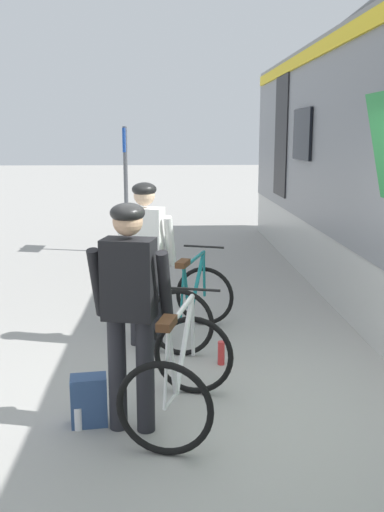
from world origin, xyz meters
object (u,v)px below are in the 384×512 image
at_px(cyclist_near_in_dark, 130,298).
at_px(water_bottle_by_the_backpack, 78,418).
at_px(water_bottle_near_the_bikes, 221,353).
at_px(cyclist_far_in_white, 145,250).
at_px(bicycle_far_teal, 193,304).
at_px(platform_sign_post, 125,168).
at_px(backpack_on_platform, 89,400).
at_px(bicycle_near_white, 180,374).

xyz_separation_m(cyclist_near_in_dark, water_bottle_by_the_backpack, (-0.42, 0.01, -0.96)).
bearing_deg(water_bottle_near_the_bikes, cyclist_far_in_white, 142.59).
xyz_separation_m(bicycle_far_teal, platform_sign_post, (-1.05, 4.90, 1.22)).
xyz_separation_m(backpack_on_platform, water_bottle_by_the_backpack, (-0.08, -0.08, -0.11)).
bearing_deg(cyclist_near_in_dark, cyclist_far_in_white, 88.31).
relative_size(cyclist_far_in_white, water_bottle_near_the_bikes, 7.37).
bearing_deg(cyclist_near_in_dark, water_bottle_near_the_bikes, 56.85).
bearing_deg(water_bottle_by_the_backpack, cyclist_far_in_white, 75.36).
bearing_deg(bicycle_far_teal, water_bottle_near_the_bikes, -71.95).
relative_size(bicycle_far_teal, platform_sign_post, 0.51).
bearing_deg(bicycle_far_teal, cyclist_far_in_white, -162.14).
xyz_separation_m(backpack_on_platform, platform_sign_post, (-0.14, 6.80, 1.42)).
bearing_deg(cyclist_far_in_white, platform_sign_post, 96.06).
bearing_deg(water_bottle_near_the_bikes, cyclist_near_in_dark, -123.15).
height_order(cyclist_near_in_dark, water_bottle_near_the_bikes, cyclist_near_in_dark).
height_order(bicycle_near_white, water_bottle_by_the_backpack, bicycle_near_white).
height_order(cyclist_far_in_white, bicycle_near_white, cyclist_far_in_white).
relative_size(bicycle_near_white, backpack_on_platform, 3.03).
bearing_deg(cyclist_far_in_white, water_bottle_by_the_backpack, -104.64).
distance_m(backpack_on_platform, water_bottle_by_the_backpack, 0.16).
relative_size(bicycle_far_teal, backpack_on_platform, 3.09).
bearing_deg(bicycle_near_white, water_bottle_by_the_backpack, -173.20).
height_order(cyclist_far_in_white, platform_sign_post, platform_sign_post).
bearing_deg(bicycle_near_white, bicycle_far_teal, 84.16).
bearing_deg(water_bottle_by_the_backpack, cyclist_near_in_dark, -1.03).
xyz_separation_m(bicycle_far_teal, water_bottle_by_the_backpack, (-0.99, -1.97, -0.31)).
bearing_deg(platform_sign_post, bicycle_far_teal, -77.90).
bearing_deg(bicycle_far_teal, bicycle_near_white, -95.84).
height_order(cyclist_near_in_dark, platform_sign_post, platform_sign_post).
bearing_deg(water_bottle_near_the_bikes, water_bottle_by_the_backpack, -134.92).
bearing_deg(backpack_on_platform, water_bottle_near_the_bikes, 37.69).
bearing_deg(bicycle_near_white, backpack_on_platform, -178.77).
xyz_separation_m(cyclist_far_in_white, bicycle_far_teal, (0.51, 0.17, -0.65)).
distance_m(cyclist_near_in_dark, platform_sign_post, 6.93).
xyz_separation_m(cyclist_near_in_dark, water_bottle_near_the_bikes, (0.81, 1.24, -0.93)).
distance_m(cyclist_near_in_dark, bicycle_near_white, 0.76).
distance_m(water_bottle_by_the_backpack, platform_sign_post, 7.05).
relative_size(bicycle_near_white, water_bottle_by_the_backpack, 6.67).
xyz_separation_m(water_bottle_near_the_bikes, platform_sign_post, (-1.29, 5.65, 1.50)).
xyz_separation_m(cyclist_near_in_dark, bicycle_far_teal, (0.57, 1.98, -0.65)).
xyz_separation_m(cyclist_far_in_white, bicycle_near_white, (0.32, -1.72, -0.65)).
bearing_deg(water_bottle_near_the_bikes, backpack_on_platform, -134.95).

